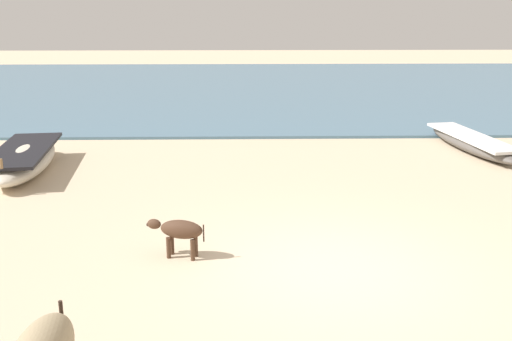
% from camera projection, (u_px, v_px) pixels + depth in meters
% --- Properties ---
extents(ground, '(80.00, 80.00, 0.00)m').
position_uv_depth(ground, '(333.00, 271.00, 8.52)').
color(ground, beige).
extents(sea_water, '(60.00, 20.00, 0.08)m').
position_uv_depth(sea_water, '(272.00, 88.00, 26.27)').
color(sea_water, slate).
rests_on(sea_water, ground).
extents(fishing_boat_1, '(1.41, 4.03, 0.60)m').
position_uv_depth(fishing_boat_1, '(471.00, 142.00, 15.29)').
color(fishing_boat_1, '#5B5651').
rests_on(fishing_boat_1, ground).
extents(fishing_boat_3, '(1.57, 3.81, 0.77)m').
position_uv_depth(fishing_boat_3, '(24.00, 159.00, 13.34)').
color(fishing_boat_3, beige).
rests_on(fishing_boat_3, ground).
extents(calf_near_dark, '(0.91, 0.42, 0.60)m').
position_uv_depth(calf_near_dark, '(179.00, 231.00, 8.86)').
color(calf_near_dark, '#4C3323').
rests_on(calf_near_dark, ground).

